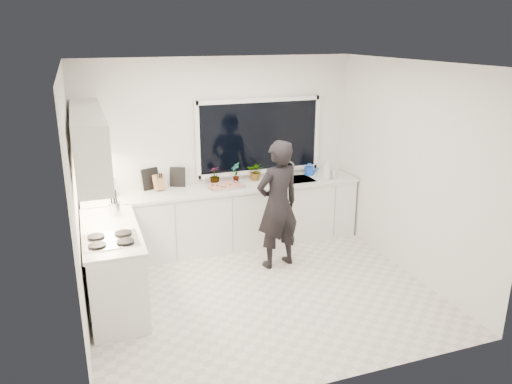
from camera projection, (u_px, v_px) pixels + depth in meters
name	position (u px, v px, depth m)	size (l,w,h in m)	color
floor	(261.00, 293.00, 6.07)	(4.00, 3.50, 0.02)	beige
wall_back	(219.00, 152.00, 7.23)	(4.00, 0.02, 2.70)	white
wall_left	(74.00, 206.00, 5.00)	(0.02, 3.50, 2.70)	white
wall_right	(411.00, 170.00, 6.29)	(0.02, 3.50, 2.70)	white
ceiling	(262.00, 63.00, 5.23)	(4.00, 3.50, 0.02)	white
window	(259.00, 136.00, 7.32)	(1.80, 0.02, 1.00)	black
base_cabinets_back	(227.00, 218.00, 7.23)	(3.92, 0.58, 0.88)	white
base_cabinets_left	(114.00, 268.00, 5.71)	(0.58, 1.60, 0.88)	white
countertop_back	(226.00, 188.00, 7.08)	(3.94, 0.62, 0.04)	silver
countertop_left	(110.00, 231.00, 5.57)	(0.62, 1.60, 0.04)	silver
upper_cabinets	(89.00, 142.00, 5.55)	(0.34, 2.10, 0.70)	white
sink	(294.00, 183.00, 7.43)	(0.58, 0.42, 0.14)	silver
faucet	(289.00, 169.00, 7.56)	(0.03, 0.03, 0.22)	silver
stovetop	(111.00, 240.00, 5.23)	(0.56, 0.48, 0.03)	black
person	(278.00, 205.00, 6.52)	(0.63, 0.41, 1.72)	black
pizza_tray	(225.00, 186.00, 7.04)	(0.49, 0.36, 0.03)	#B5B5B9
pizza	(225.00, 185.00, 7.03)	(0.45, 0.32, 0.01)	red
watering_can	(309.00, 171.00, 7.64)	(0.14, 0.14, 0.13)	blue
paper_towel_roll	(112.00, 187.00, 6.63)	(0.11, 0.11, 0.26)	silver
knife_block	(159.00, 183.00, 6.88)	(0.13, 0.10, 0.22)	brown
utensil_crock	(114.00, 209.00, 5.97)	(0.13, 0.13, 0.16)	silver
picture_frame_large	(178.00, 177.00, 7.05)	(0.22, 0.02, 0.28)	black
picture_frame_small	(150.00, 179.00, 6.92)	(0.25, 0.02, 0.30)	black
herb_plants	(253.00, 171.00, 7.33)	(1.34, 0.30, 0.31)	#26662D
soap_bottles	(329.00, 170.00, 7.40)	(0.26, 0.16, 0.31)	#D8BF66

